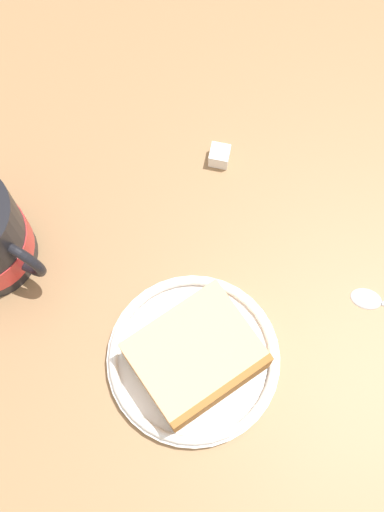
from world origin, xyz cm
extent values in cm
cube|color=#936D47|center=(0.00, 0.00, -1.40)|extent=(142.31, 142.31, 2.80)
cylinder|color=white|center=(-8.20, -3.46, 0.56)|extent=(15.60, 15.60, 1.11)
torus|color=white|center=(-8.20, -3.46, 1.51)|extent=(15.15, 15.15, 0.80)
cube|color=#9E662D|center=(-8.20, -3.46, 1.41)|extent=(11.02, 12.27, 0.60)
cube|color=#EAB27F|center=(-8.20, -3.46, 3.83)|extent=(11.02, 12.27, 4.23)
cube|color=#9E662D|center=(-12.09, -5.04, 3.83)|extent=(4.36, 9.55, 4.23)
torus|color=black|center=(3.07, 9.84, 5.48)|extent=(4.41, 4.92, 5.72)
ellipsoid|color=silver|center=(-5.96, -20.54, 0.40)|extent=(3.19, 3.59, 0.80)
cube|color=white|center=(10.99, -10.31, 0.95)|extent=(2.52, 2.52, 1.90)
camera|label=1|loc=(-19.04, -0.96, 64.25)|focal=49.68mm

